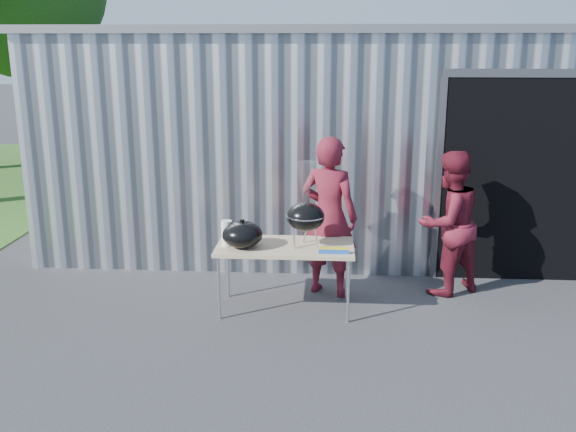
# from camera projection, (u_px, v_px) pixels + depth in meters

# --- Properties ---
(ground) EXTENTS (80.00, 80.00, 0.00)m
(ground) POSITION_uv_depth(u_px,v_px,m) (257.00, 329.00, 6.69)
(ground) COLOR #2F2F31
(building) EXTENTS (8.20, 6.20, 3.10)m
(building) POSITION_uv_depth(u_px,v_px,m) (341.00, 127.00, 10.66)
(building) COLOR silver
(building) RESTS_ON ground
(folding_table) EXTENTS (1.50, 0.75, 0.75)m
(folding_table) POSITION_uv_depth(u_px,v_px,m) (285.00, 249.00, 7.02)
(folding_table) COLOR tan
(folding_table) RESTS_ON ground
(kettle_grill) EXTENTS (0.42, 0.42, 0.93)m
(kettle_grill) POSITION_uv_depth(u_px,v_px,m) (305.00, 209.00, 6.87)
(kettle_grill) COLOR black
(kettle_grill) RESTS_ON folding_table
(grill_lid) EXTENTS (0.44, 0.44, 0.32)m
(grill_lid) POSITION_uv_depth(u_px,v_px,m) (242.00, 234.00, 6.91)
(grill_lid) COLOR black
(grill_lid) RESTS_ON folding_table
(paper_towels) EXTENTS (0.12, 0.12, 0.28)m
(paper_towels) POSITION_uv_depth(u_px,v_px,m) (227.00, 233.00, 6.97)
(paper_towels) COLOR white
(paper_towels) RESTS_ON folding_table
(white_tub) EXTENTS (0.20, 0.15, 0.10)m
(white_tub) POSITION_uv_depth(u_px,v_px,m) (238.00, 235.00, 7.20)
(white_tub) COLOR white
(white_tub) RESTS_ON folding_table
(foil_box) EXTENTS (0.32, 0.06, 0.06)m
(foil_box) POSITION_uv_depth(u_px,v_px,m) (334.00, 251.00, 6.73)
(foil_box) COLOR blue
(foil_box) RESTS_ON folding_table
(person_cook) EXTENTS (0.81, 0.68, 1.88)m
(person_cook) POSITION_uv_depth(u_px,v_px,m) (329.00, 217.00, 7.43)
(person_cook) COLOR maroon
(person_cook) RESTS_ON ground
(person_bystander) EXTENTS (1.05, 0.99, 1.71)m
(person_bystander) POSITION_uv_depth(u_px,v_px,m) (449.00, 223.00, 7.48)
(person_bystander) COLOR maroon
(person_bystander) RESTS_ON ground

